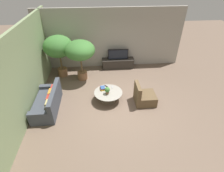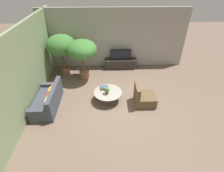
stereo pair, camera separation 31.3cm
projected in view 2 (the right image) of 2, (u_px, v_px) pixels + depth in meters
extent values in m
plane|color=brown|center=(116.00, 103.00, 7.07)|extent=(24.00, 24.00, 0.00)
cube|color=#A39E93|center=(114.00, 39.00, 8.90)|extent=(7.40, 0.12, 3.00)
cube|color=gray|center=(27.00, 69.00, 6.30)|extent=(0.12, 7.40, 3.00)
cube|color=#2D2823|center=(120.00, 63.00, 9.36)|extent=(1.65, 0.48, 0.50)
cube|color=#2D2823|center=(121.00, 59.00, 9.22)|extent=(1.68, 0.50, 0.02)
cube|color=black|center=(121.00, 54.00, 9.06)|extent=(1.06, 0.08, 0.54)
cube|color=black|center=(121.00, 55.00, 9.03)|extent=(0.98, 0.00, 0.48)
cube|color=black|center=(121.00, 59.00, 9.21)|extent=(0.32, 0.13, 0.02)
cylinder|color=#756656|center=(108.00, 100.00, 7.20)|extent=(0.62, 0.62, 0.02)
cylinder|color=#756656|center=(108.00, 96.00, 7.10)|extent=(0.10, 0.10, 0.39)
cylinder|color=gray|center=(108.00, 92.00, 6.98)|extent=(1.14, 1.14, 0.02)
cube|color=#3D424C|center=(47.00, 102.00, 6.77)|extent=(0.84, 1.82, 0.42)
cube|color=#3D424C|center=(54.00, 93.00, 6.54)|extent=(0.16, 1.82, 0.42)
cube|color=#3D424C|center=(52.00, 89.00, 7.40)|extent=(0.84, 0.20, 0.54)
cube|color=#3D424C|center=(41.00, 116.00, 6.08)|extent=(0.84, 0.20, 0.54)
cube|color=#B23328|center=(53.00, 88.00, 6.95)|extent=(0.17, 0.32, 0.31)
cube|color=orange|center=(51.00, 92.00, 6.70)|extent=(0.15, 0.34, 0.31)
cube|color=#B23328|center=(49.00, 97.00, 6.46)|extent=(0.16, 0.31, 0.29)
cube|color=tan|center=(47.00, 103.00, 6.20)|extent=(0.16, 0.31, 0.29)
cube|color=brown|center=(145.00, 99.00, 6.92)|extent=(0.80, 0.76, 0.40)
cube|color=brown|center=(137.00, 91.00, 6.67)|extent=(0.14, 0.76, 0.46)
cylinder|color=brown|center=(65.00, 71.00, 8.82)|extent=(0.44, 0.44, 0.40)
cylinder|color=brown|center=(64.00, 61.00, 8.52)|extent=(0.08, 0.08, 0.64)
ellipsoid|color=#3D7533|center=(61.00, 45.00, 8.06)|extent=(1.34, 1.34, 0.99)
cylinder|color=brown|center=(84.00, 74.00, 8.52)|extent=(0.46, 0.46, 0.39)
cylinder|color=brown|center=(83.00, 65.00, 8.21)|extent=(0.08, 0.08, 0.68)
ellipsoid|color=#3D7533|center=(82.00, 49.00, 7.78)|extent=(1.35, 1.35, 0.86)
cylinder|color=brown|center=(107.00, 92.00, 6.87)|extent=(0.13, 0.13, 0.10)
sphere|color=#3D7533|center=(107.00, 90.00, 6.79)|extent=(0.21, 0.21, 0.21)
cube|color=gold|center=(103.00, 88.00, 7.14)|extent=(0.21, 0.28, 0.04)
cube|color=#A32823|center=(102.00, 88.00, 7.12)|extent=(0.19, 0.27, 0.03)
cube|color=#2D4C84|center=(103.00, 87.00, 7.11)|extent=(0.20, 0.25, 0.03)
cube|color=black|center=(106.00, 86.00, 7.31)|extent=(0.13, 0.15, 0.02)
cube|color=gray|center=(112.00, 87.00, 7.25)|extent=(0.05, 0.16, 0.02)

